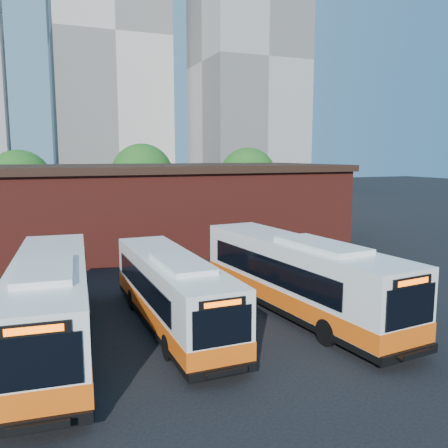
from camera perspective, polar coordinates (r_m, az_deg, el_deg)
name	(u,v)px	position (r m, az deg, el deg)	size (l,w,h in m)	color
ground	(281,333)	(19.83, 6.83, -12.93)	(220.00, 220.00, 0.00)	black
bus_west	(50,307)	(18.95, -20.16, -9.34)	(3.75, 12.97, 3.49)	white
bus_midwest	(172,294)	(20.10, -6.25, -8.35)	(2.50, 11.51, 3.12)	white
bus_mideast	(298,279)	(21.78, 8.90, -6.56)	(3.91, 13.20, 3.55)	white
transit_worker	(332,322)	(18.84, 12.87, -11.43)	(0.63, 0.42, 1.74)	black
depot_building	(157,205)	(37.44, -8.10, 2.24)	(28.60, 12.60, 6.40)	maroon
tree_west	(19,182)	(48.19, -23.39, 4.64)	(6.00, 6.00, 7.65)	#382314
tree_mid	(142,175)	(51.36, -9.83, 5.87)	(6.56, 6.56, 8.36)	#382314
tree_east	(248,176)	(52.08, 2.87, 5.74)	(6.24, 6.24, 7.96)	#382314
tower_center	(107,40)	(105.94, -13.88, 20.73)	(22.00, 20.00, 61.20)	beige
tower_right	(247,63)	(94.32, 2.78, 18.80)	(18.00, 18.00, 49.20)	#ABA59D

